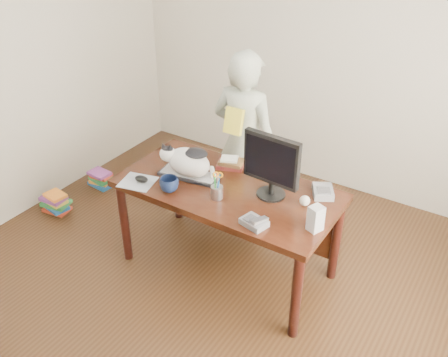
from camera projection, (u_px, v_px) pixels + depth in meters
The scene contains 18 objects.
room at pixel (172, 146), 2.85m from camera, with size 4.50×4.50×4.50m.
desk at pixel (233, 199), 3.73m from camera, with size 1.60×0.80×0.75m.
keyboard at pixel (189, 175), 3.72m from camera, with size 0.48×0.24×0.03m.
cat at pixel (187, 161), 3.66m from camera, with size 0.44×0.27×0.25m.
monitor at pixel (271, 163), 3.36m from camera, with size 0.42×0.22×0.47m.
pen_cup at pixel (217, 191), 3.44m from camera, with size 0.11×0.11×0.21m.
mousepad at pixel (138, 182), 3.65m from camera, with size 0.29×0.27×0.01m.
mouse at pixel (141, 179), 3.64m from camera, with size 0.12×0.09×0.04m.
coffee_mug at pixel (169, 184), 3.52m from camera, with size 0.14×0.14×0.11m, color #0C1633.
phone at pixel (255, 222), 3.19m from camera, with size 0.19×0.15×0.08m.
speaker at pixel (316, 219), 3.12m from camera, with size 0.10×0.11×0.17m.
baseball at pixel (305, 201), 3.38m from camera, with size 0.07×0.07×0.07m.
book_stack at pixel (231, 163), 3.83m from camera, with size 0.24×0.21×0.08m.
calculator at pixel (323, 192), 3.50m from camera, with size 0.21×0.23×0.06m.
person at pixel (244, 143), 4.10m from camera, with size 0.57×0.38×1.57m, color beige.
held_book at pixel (234, 121), 3.84m from camera, with size 0.15×0.09×0.21m.
book_pile_a at pixel (56, 203), 4.60m from camera, with size 0.27×0.22×0.18m.
book_pile_b at pixel (101, 179), 4.99m from camera, with size 0.26×0.20×0.15m.
Camera 1 is at (1.61, -1.97, 2.68)m, focal length 40.00 mm.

